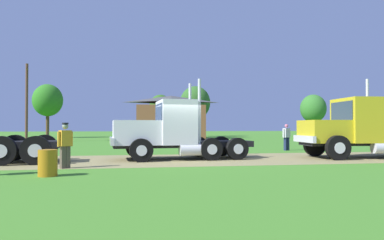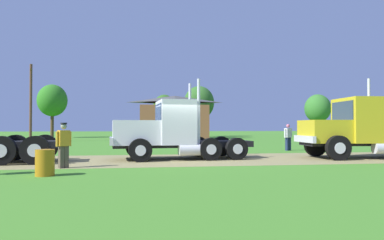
{
  "view_description": "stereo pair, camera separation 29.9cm",
  "coord_description": "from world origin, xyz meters",
  "px_view_note": "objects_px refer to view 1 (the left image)",
  "views": [
    {
      "loc": [
        -2.22,
        -16.3,
        1.53
      ],
      "look_at": [
        0.76,
        1.58,
        1.86
      ],
      "focal_mm": 33.26,
      "sensor_mm": 36.0,
      "label": 1
    },
    {
      "loc": [
        -1.93,
        -16.34,
        1.53
      ],
      "look_at": [
        0.76,
        1.58,
        1.86
      ],
      "focal_mm": 33.26,
      "sensor_mm": 36.0,
      "label": 2
    }
  ],
  "objects_px": {
    "shed_building": "(171,118)",
    "utility_pole_near": "(27,100)",
    "steel_barrel": "(48,163)",
    "visitor_far_side": "(286,136)",
    "truck_foreground_white": "(168,132)",
    "truck_near_right": "(379,129)",
    "visitor_by_barrel": "(65,144)"
  },
  "relations": [
    {
      "from": "truck_foreground_white",
      "to": "utility_pole_near",
      "type": "relative_size",
      "value": 0.87
    },
    {
      "from": "visitor_by_barrel",
      "to": "truck_near_right",
      "type": "bearing_deg",
      "value": 8.68
    },
    {
      "from": "visitor_by_barrel",
      "to": "shed_building",
      "type": "relative_size",
      "value": 0.18
    },
    {
      "from": "truck_foreground_white",
      "to": "steel_barrel",
      "type": "height_order",
      "value": "truck_foreground_white"
    },
    {
      "from": "steel_barrel",
      "to": "utility_pole_near",
      "type": "distance_m",
      "value": 27.22
    },
    {
      "from": "truck_foreground_white",
      "to": "visitor_far_side",
      "type": "xyz_separation_m",
      "value": [
        8.08,
        4.84,
        -0.36
      ]
    },
    {
      "from": "visitor_far_side",
      "to": "steel_barrel",
      "type": "xyz_separation_m",
      "value": [
        -12.3,
        -9.91,
        -0.51
      ]
    },
    {
      "from": "truck_near_right",
      "to": "shed_building",
      "type": "xyz_separation_m",
      "value": [
        -7.17,
        29.48,
        1.25
      ]
    },
    {
      "from": "truck_foreground_white",
      "to": "truck_near_right",
      "type": "xyz_separation_m",
      "value": [
        10.37,
        -0.79,
        0.12
      ]
    },
    {
      "from": "shed_building",
      "to": "utility_pole_near",
      "type": "height_order",
      "value": "utility_pole_near"
    },
    {
      "from": "visitor_far_side",
      "to": "utility_pole_near",
      "type": "bearing_deg",
      "value": 141.65
    },
    {
      "from": "visitor_far_side",
      "to": "shed_building",
      "type": "relative_size",
      "value": 0.18
    },
    {
      "from": "steel_barrel",
      "to": "shed_building",
      "type": "height_order",
      "value": "shed_building"
    },
    {
      "from": "visitor_far_side",
      "to": "utility_pole_near",
      "type": "distance_m",
      "value": 25.83
    },
    {
      "from": "truck_near_right",
      "to": "visitor_by_barrel",
      "type": "height_order",
      "value": "truck_near_right"
    },
    {
      "from": "truck_near_right",
      "to": "shed_building",
      "type": "bearing_deg",
      "value": 103.67
    },
    {
      "from": "truck_foreground_white",
      "to": "shed_building",
      "type": "bearing_deg",
      "value": 83.64
    },
    {
      "from": "visitor_by_barrel",
      "to": "visitor_far_side",
      "type": "relative_size",
      "value": 0.99
    },
    {
      "from": "visitor_by_barrel",
      "to": "steel_barrel",
      "type": "bearing_deg",
      "value": -93.84
    },
    {
      "from": "truck_foreground_white",
      "to": "shed_building",
      "type": "distance_m",
      "value": 28.9
    },
    {
      "from": "steel_barrel",
      "to": "shed_building",
      "type": "xyz_separation_m",
      "value": [
        7.43,
        33.75,
        2.23
      ]
    },
    {
      "from": "truck_foreground_white",
      "to": "visitor_far_side",
      "type": "height_order",
      "value": "truck_foreground_white"
    },
    {
      "from": "truck_foreground_white",
      "to": "utility_pole_near",
      "type": "bearing_deg",
      "value": 120.1
    },
    {
      "from": "steel_barrel",
      "to": "shed_building",
      "type": "distance_m",
      "value": 34.63
    },
    {
      "from": "visitor_by_barrel",
      "to": "truck_foreground_white",
      "type": "bearing_deg",
      "value": 36.27
    },
    {
      "from": "truck_foreground_white",
      "to": "visitor_far_side",
      "type": "relative_size",
      "value": 4.03
    },
    {
      "from": "truck_near_right",
      "to": "shed_building",
      "type": "distance_m",
      "value": 30.36
    },
    {
      "from": "truck_foreground_white",
      "to": "utility_pole_near",
      "type": "xyz_separation_m",
      "value": [
        -12.02,
        20.75,
        2.86
      ]
    },
    {
      "from": "truck_near_right",
      "to": "utility_pole_near",
      "type": "xyz_separation_m",
      "value": [
        -22.4,
        21.54,
        2.74
      ]
    },
    {
      "from": "steel_barrel",
      "to": "utility_pole_near",
      "type": "height_order",
      "value": "utility_pole_near"
    },
    {
      "from": "shed_building",
      "to": "utility_pole_near",
      "type": "distance_m",
      "value": 17.23
    },
    {
      "from": "steel_barrel",
      "to": "utility_pole_near",
      "type": "bearing_deg",
      "value": 106.8
    }
  ]
}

